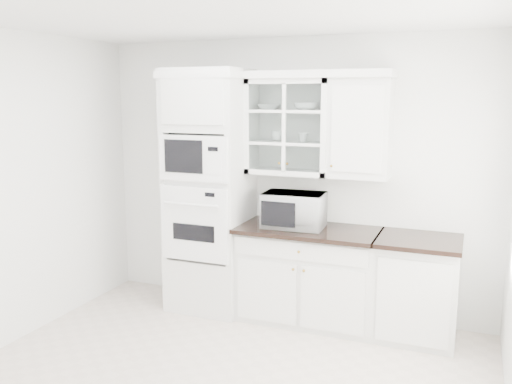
% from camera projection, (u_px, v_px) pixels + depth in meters
% --- Properties ---
extents(room_shell, '(4.00, 3.50, 2.70)m').
position_uv_depth(room_shell, '(238.00, 144.00, 4.12)').
color(room_shell, white).
rests_on(room_shell, ground).
extents(oven_column, '(0.76, 0.68, 2.40)m').
position_uv_depth(oven_column, '(209.00, 192.00, 5.40)').
color(oven_column, silver).
rests_on(oven_column, ground).
extents(base_cabinet_run, '(1.32, 0.67, 0.92)m').
position_uv_depth(base_cabinet_run, '(308.00, 274.00, 5.17)').
color(base_cabinet_run, silver).
rests_on(base_cabinet_run, ground).
extents(extra_base_cabinet, '(0.72, 0.67, 0.92)m').
position_uv_depth(extra_base_cabinet, '(417.00, 288.00, 4.81)').
color(extra_base_cabinet, silver).
rests_on(extra_base_cabinet, ground).
extents(upper_cabinet_glass, '(0.80, 0.33, 0.90)m').
position_uv_depth(upper_cabinet_glass, '(290.00, 127.00, 5.15)').
color(upper_cabinet_glass, silver).
rests_on(upper_cabinet_glass, room_shell).
extents(upper_cabinet_solid, '(0.55, 0.33, 0.90)m').
position_uv_depth(upper_cabinet_solid, '(360.00, 128.00, 4.90)').
color(upper_cabinet_solid, silver).
rests_on(upper_cabinet_solid, room_shell).
extents(crown_molding, '(2.14, 0.38, 0.07)m').
position_uv_depth(crown_molding, '(279.00, 75.00, 5.08)').
color(crown_molding, white).
rests_on(crown_molding, room_shell).
extents(countertop_microwave, '(0.59, 0.50, 0.33)m').
position_uv_depth(countertop_microwave, '(294.00, 210.00, 5.11)').
color(countertop_microwave, white).
rests_on(countertop_microwave, base_cabinet_run).
extents(bowl_a, '(0.27, 0.27, 0.06)m').
position_uv_depth(bowl_a, '(269.00, 107.00, 5.20)').
color(bowl_a, white).
rests_on(bowl_a, upper_cabinet_glass).
extents(bowl_b, '(0.24, 0.24, 0.07)m').
position_uv_depth(bowl_b, '(306.00, 106.00, 5.04)').
color(bowl_b, white).
rests_on(bowl_b, upper_cabinet_glass).
extents(cup_a, '(0.13, 0.13, 0.10)m').
position_uv_depth(cup_a, '(278.00, 136.00, 5.22)').
color(cup_a, white).
rests_on(cup_a, upper_cabinet_glass).
extents(cup_b, '(0.11, 0.11, 0.09)m').
position_uv_depth(cup_b, '(303.00, 137.00, 5.13)').
color(cup_b, white).
rests_on(cup_b, upper_cabinet_glass).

